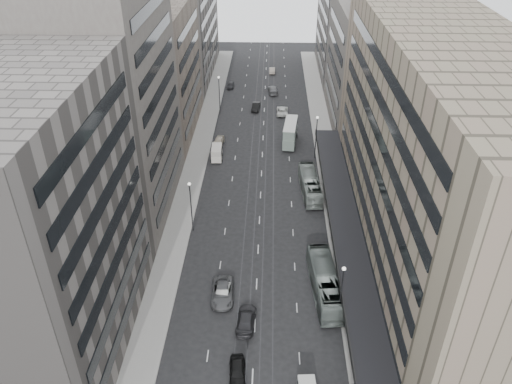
# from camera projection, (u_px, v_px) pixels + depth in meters

# --- Properties ---
(ground) EXTENTS (220.00, 220.00, 0.00)m
(ground) POSITION_uv_depth(u_px,v_px,m) (256.00, 289.00, 63.04)
(ground) COLOR black
(ground) RESTS_ON ground
(sidewalk_right) EXTENTS (4.00, 125.00, 0.15)m
(sidewalk_right) POSITION_uv_depth(u_px,v_px,m) (326.00, 151.00, 94.27)
(sidewalk_right) COLOR gray
(sidewalk_right) RESTS_ON ground
(sidewalk_left) EXTENTS (4.00, 125.00, 0.15)m
(sidewalk_left) POSITION_uv_depth(u_px,v_px,m) (200.00, 149.00, 94.91)
(sidewalk_left) COLOR gray
(sidewalk_left) RESTS_ON ground
(department_store) EXTENTS (19.20, 60.00, 30.00)m
(department_store) POSITION_uv_depth(u_px,v_px,m) (433.00, 158.00, 61.17)
(department_store) COLOR #786C57
(department_store) RESTS_ON ground
(building_right_mid) EXTENTS (15.00, 28.00, 24.00)m
(building_right_mid) POSITION_uv_depth(u_px,v_px,m) (372.00, 65.00, 99.82)
(building_right_mid) COLOR #524B47
(building_right_mid) RESTS_ON ground
(building_right_far) EXTENTS (15.00, 32.00, 28.00)m
(building_right_far) POSITION_uv_depth(u_px,v_px,m) (353.00, 19.00, 124.01)
(building_right_far) COLOR slate
(building_right_far) RESTS_ON ground
(building_left_a) EXTENTS (15.00, 28.00, 30.00)m
(building_left_a) POSITION_uv_depth(u_px,v_px,m) (35.00, 229.00, 48.81)
(building_left_a) COLOR slate
(building_left_a) RESTS_ON ground
(building_left_b) EXTENTS (15.00, 26.00, 34.00)m
(building_left_b) POSITION_uv_depth(u_px,v_px,m) (109.00, 103.00, 70.47)
(building_left_b) COLOR #524B47
(building_left_b) RESTS_ON ground
(building_left_c) EXTENTS (15.00, 28.00, 25.00)m
(building_left_c) POSITION_uv_depth(u_px,v_px,m) (152.00, 71.00, 95.64)
(building_left_c) COLOR #796B5E
(building_left_c) RESTS_ON ground
(building_left_d) EXTENTS (15.00, 38.00, 28.00)m
(building_left_d) POSITION_uv_depth(u_px,v_px,m) (179.00, 20.00, 122.63)
(building_left_d) COLOR slate
(building_left_d) RESTS_ON ground
(lamp_right_near) EXTENTS (0.44, 0.44, 8.32)m
(lamp_right_near) POSITION_uv_depth(u_px,v_px,m) (342.00, 288.00, 55.77)
(lamp_right_near) COLOR #262628
(lamp_right_near) RESTS_ON ground
(lamp_right_far) EXTENTS (0.44, 0.44, 8.32)m
(lamp_right_far) POSITION_uv_depth(u_px,v_px,m) (316.00, 132.00, 89.47)
(lamp_right_far) COLOR #262628
(lamp_right_far) RESTS_ON ground
(lamp_left_near) EXTENTS (0.44, 0.44, 8.32)m
(lamp_left_near) POSITION_uv_depth(u_px,v_px,m) (191.00, 201.00, 70.61)
(lamp_left_near) COLOR #262628
(lamp_left_near) RESTS_ON ground
(lamp_left_far) EXTENTS (0.44, 0.44, 8.32)m
(lamp_left_far) POSITION_uv_depth(u_px,v_px,m) (219.00, 90.00, 106.83)
(lamp_left_far) COLOR #262628
(lamp_left_far) RESTS_ON ground
(bus_near) EXTENTS (3.92, 12.50, 3.43)m
(bus_near) POSITION_uv_depth(u_px,v_px,m) (325.00, 283.00, 61.61)
(bus_near) COLOR slate
(bus_near) RESTS_ON ground
(bus_far) EXTENTS (3.44, 11.41, 3.13)m
(bus_far) POSITION_uv_depth(u_px,v_px,m) (310.00, 185.00, 81.32)
(bus_far) COLOR gray
(bus_far) RESTS_ON ground
(double_decker) EXTENTS (3.18, 8.20, 4.38)m
(double_decker) POSITION_uv_depth(u_px,v_px,m) (290.00, 133.00, 95.88)
(double_decker) COLOR slate
(double_decker) RESTS_ON ground
(panel_van) EXTENTS (2.14, 4.12, 2.55)m
(panel_van) POSITION_uv_depth(u_px,v_px,m) (217.00, 153.00, 91.02)
(panel_van) COLOR silver
(panel_van) RESTS_ON ground
(sedan_0) EXTENTS (1.99, 4.36, 1.45)m
(sedan_0) POSITION_uv_depth(u_px,v_px,m) (237.00, 372.00, 51.76)
(sedan_0) COLOR black
(sedan_0) RESTS_ON ground
(sedan_1) EXTENTS (1.93, 4.39, 1.40)m
(sedan_1) POSITION_uv_depth(u_px,v_px,m) (223.00, 293.00, 61.54)
(sedan_1) COLOR #B8B9B4
(sedan_1) RESTS_ON ground
(sedan_2) EXTENTS (2.95, 5.84, 1.58)m
(sedan_2) POSITION_uv_depth(u_px,v_px,m) (223.00, 292.00, 61.46)
(sedan_2) COLOR #505052
(sedan_2) RESTS_ON ground
(sedan_3) EXTENTS (2.44, 5.35, 1.52)m
(sedan_3) POSITION_uv_depth(u_px,v_px,m) (246.00, 319.00, 57.81)
(sedan_3) COLOR #242426
(sedan_3) RESTS_ON ground
(sedan_4) EXTENTS (2.15, 4.57, 1.51)m
(sedan_4) POSITION_uv_depth(u_px,v_px,m) (219.00, 142.00, 96.22)
(sedan_4) COLOR #BDB19C
(sedan_4) RESTS_ON ground
(sedan_5) EXTENTS (1.93, 4.69, 1.51)m
(sedan_5) POSITION_uv_depth(u_px,v_px,m) (256.00, 107.00, 110.68)
(sedan_5) COLOR black
(sedan_5) RESTS_ON ground
(sedan_6) EXTENTS (2.48, 5.27, 1.46)m
(sedan_6) POSITION_uv_depth(u_px,v_px,m) (282.00, 111.00, 108.80)
(sedan_6) COLOR silver
(sedan_6) RESTS_ON ground
(sedan_7) EXTENTS (2.74, 5.66, 1.59)m
(sedan_7) POSITION_uv_depth(u_px,v_px,m) (273.00, 90.00, 119.33)
(sedan_7) COLOR #5D5D60
(sedan_7) RESTS_ON ground
(sedan_8) EXTENTS (1.72, 4.03, 1.36)m
(sedan_8) POSITION_uv_depth(u_px,v_px,m) (231.00, 85.00, 122.13)
(sedan_8) COLOR #28282A
(sedan_8) RESTS_ON ground
(sedan_9) EXTENTS (1.51, 4.26, 1.40)m
(sedan_9) POSITION_uv_depth(u_px,v_px,m) (272.00, 70.00, 131.44)
(sedan_9) COLOR #9F9284
(sedan_9) RESTS_ON ground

